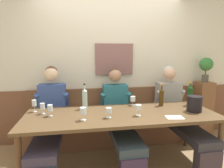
% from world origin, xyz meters
% --- Properties ---
extents(room_wall_back, '(6.80, 0.12, 2.80)m').
position_xyz_m(room_wall_back, '(0.00, 1.09, 1.40)').
color(room_wall_back, beige).
rests_on(room_wall_back, ground).
extents(wood_wainscot_panel, '(6.80, 0.03, 0.93)m').
position_xyz_m(wood_wainscot_panel, '(0.00, 1.04, 0.46)').
color(wood_wainscot_panel, brown).
rests_on(wood_wainscot_panel, ground).
extents(wall_bench, '(2.86, 0.42, 0.94)m').
position_xyz_m(wall_bench, '(0.00, 0.83, 0.28)').
color(wall_bench, brown).
rests_on(wall_bench, ground).
extents(dining_table, '(2.56, 0.91, 0.76)m').
position_xyz_m(dining_table, '(0.00, 0.12, 0.69)').
color(dining_table, '#513A23').
rests_on(dining_table, ground).
extents(person_center_left_seat, '(0.52, 1.34, 1.35)m').
position_xyz_m(person_center_left_seat, '(-0.98, 0.46, 0.65)').
color(person_center_left_seat, '#24343C').
rests_on(person_center_left_seat, ground).
extents(person_right_seat, '(0.51, 1.33, 1.31)m').
position_xyz_m(person_right_seat, '(0.04, 0.45, 0.64)').
color(person_right_seat, '#32233E').
rests_on(person_right_seat, ground).
extents(person_left_seat, '(0.51, 1.34, 1.33)m').
position_xyz_m(person_left_seat, '(1.00, 0.47, 0.65)').
color(person_left_seat, '#342A32').
rests_on(person_left_seat, ground).
extents(ice_bucket, '(0.20, 0.20, 0.22)m').
position_xyz_m(ice_bucket, '(1.01, 0.04, 0.86)').
color(ice_bucket, black).
rests_on(ice_bucket, dining_table).
extents(wine_bottle_clear_water, '(0.07, 0.07, 0.37)m').
position_xyz_m(wine_bottle_clear_water, '(-0.48, 0.42, 0.91)').
color(wine_bottle_clear_water, '#AECCC3').
rests_on(wine_bottle_clear_water, dining_table).
extents(wine_bottle_green_tall, '(0.08, 0.08, 0.36)m').
position_xyz_m(wine_bottle_green_tall, '(1.13, 0.35, 0.91)').
color(wine_bottle_green_tall, '#184219').
rests_on(wine_bottle_green_tall, dining_table).
extents(wine_bottle_amber_mid, '(0.07, 0.07, 0.33)m').
position_xyz_m(wine_bottle_amber_mid, '(0.68, 0.39, 0.90)').
color(wine_bottle_amber_mid, '#452C0F').
rests_on(wine_bottle_amber_mid, dining_table).
extents(wine_glass_left_end, '(0.07, 0.07, 0.13)m').
position_xyz_m(wine_glass_left_end, '(-0.20, -0.03, 0.85)').
color(wine_glass_left_end, silver).
rests_on(wine_glass_left_end, dining_table).
extents(wine_glass_center_front, '(0.06, 0.06, 0.17)m').
position_xyz_m(wine_glass_center_front, '(-1.17, 0.39, 0.87)').
color(wine_glass_center_front, silver).
rests_on(wine_glass_center_front, dining_table).
extents(wine_glass_center_rear, '(0.06, 0.06, 0.15)m').
position_xyz_m(wine_glass_center_rear, '(-1.04, 0.27, 0.85)').
color(wine_glass_center_rear, silver).
rests_on(wine_glass_center_rear, dining_table).
extents(wine_glass_right_end, '(0.07, 0.07, 0.15)m').
position_xyz_m(wine_glass_right_end, '(-0.93, 0.16, 0.86)').
color(wine_glass_right_end, silver).
rests_on(wine_glass_right_end, dining_table).
extents(wine_glass_near_bucket, '(0.08, 0.08, 0.14)m').
position_xyz_m(wine_glass_near_bucket, '(0.19, -0.01, 0.86)').
color(wine_glass_near_bucket, silver).
rests_on(wine_glass_near_bucket, dining_table).
extents(wine_glass_mid_left, '(0.08, 0.08, 0.14)m').
position_xyz_m(wine_glass_mid_left, '(0.25, 0.47, 0.85)').
color(wine_glass_mid_left, silver).
rests_on(wine_glass_mid_left, dining_table).
extents(wine_glass_mid_right, '(0.08, 0.08, 0.16)m').
position_xyz_m(wine_glass_mid_right, '(-0.52, -0.06, 0.87)').
color(wine_glass_mid_right, silver).
rests_on(wine_glass_mid_right, dining_table).
extents(tasting_sheet_left_guest, '(0.23, 0.18, 0.00)m').
position_xyz_m(tasting_sheet_left_guest, '(0.62, -0.15, 0.76)').
color(tasting_sheet_left_guest, white).
rests_on(tasting_sheet_left_guest, dining_table).
extents(corner_pedestal, '(0.28, 0.28, 1.02)m').
position_xyz_m(corner_pedestal, '(1.73, 0.86, 0.51)').
color(corner_pedestal, brown).
rests_on(corner_pedestal, ground).
extents(potted_plant, '(0.24, 0.24, 0.45)m').
position_xyz_m(potted_plant, '(1.73, 0.86, 1.32)').
color(potted_plant, '#4D493D').
rests_on(potted_plant, corner_pedestal).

